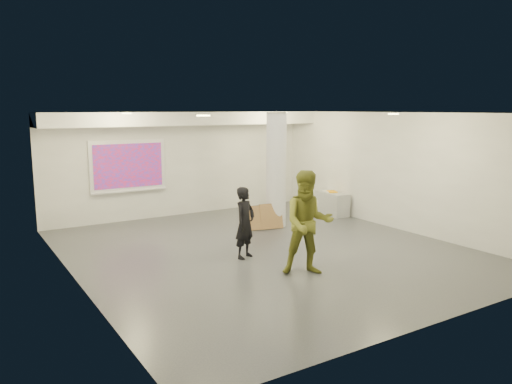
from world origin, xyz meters
TOP-DOWN VIEW (x-y plane):
  - floor at (0.00, 0.00)m, footprint 8.00×9.00m
  - ceiling at (0.00, 0.00)m, footprint 8.00×9.00m
  - wall_back at (0.00, 4.50)m, footprint 8.00×0.01m
  - wall_front at (0.00, -4.50)m, footprint 8.00×0.01m
  - wall_left at (-4.00, 0.00)m, footprint 0.01×9.00m
  - wall_right at (4.00, 0.00)m, footprint 0.01×9.00m
  - soffit_band at (0.00, 3.95)m, footprint 8.00×1.10m
  - downlight_nw at (-2.20, 2.50)m, footprint 0.22×0.22m
  - downlight_ne at (2.20, 2.50)m, footprint 0.22×0.22m
  - downlight_sw at (-2.20, -1.50)m, footprint 0.22×0.22m
  - downlight_se at (2.20, -1.50)m, footprint 0.22×0.22m
  - column at (1.50, 1.80)m, footprint 0.52×0.52m
  - projection_screen at (-1.60, 4.45)m, footprint 2.10×0.13m
  - credenza at (3.72, 2.13)m, footprint 0.56×1.17m
  - papers_stack at (3.72, 2.28)m, footprint 0.30×0.36m
  - postit_pad at (3.73, 2.14)m, footprint 0.32×0.37m
  - cardboard_back at (1.23, 1.62)m, footprint 0.64×0.35m
  - cardboard_front at (0.91, 1.71)m, footprint 0.61×0.38m
  - woman at (-0.66, -0.23)m, footprint 0.65×0.56m
  - man at (-0.19, -1.73)m, footprint 1.20×1.11m

SIDE VIEW (x-z plane):
  - floor at x=0.00m, z-range -0.01..0.01m
  - cardboard_front at x=0.91m, z-range 0.00..0.62m
  - cardboard_back at x=1.23m, z-range 0.00..0.65m
  - credenza at x=3.72m, z-range 0.00..0.66m
  - papers_stack at x=3.72m, z-range 0.66..0.68m
  - postit_pad at x=3.73m, z-range 0.66..0.70m
  - woman at x=-0.66m, z-range 0.00..1.50m
  - man at x=-0.19m, z-range 0.00..1.97m
  - wall_back at x=0.00m, z-range 0.00..3.00m
  - wall_front at x=0.00m, z-range 0.00..3.00m
  - wall_left at x=-4.00m, z-range 0.00..3.00m
  - wall_right at x=4.00m, z-range 0.00..3.00m
  - column at x=1.50m, z-range 0.00..3.00m
  - projection_screen at x=-1.60m, z-range 0.82..2.24m
  - soffit_band at x=0.00m, z-range 2.64..3.00m
  - downlight_nw at x=-2.20m, z-range 2.97..2.99m
  - downlight_ne at x=2.20m, z-range 2.97..2.99m
  - downlight_sw at x=-2.20m, z-range 2.97..2.99m
  - downlight_se at x=2.20m, z-range 2.97..2.99m
  - ceiling at x=0.00m, z-range 3.00..3.00m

